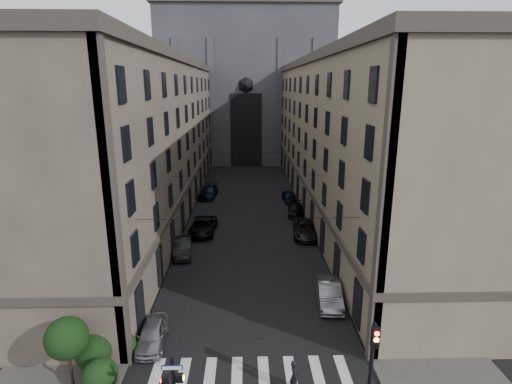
{
  "coord_description": "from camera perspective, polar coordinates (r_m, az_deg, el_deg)",
  "views": [
    {
      "loc": [
        -0.19,
        -13.68,
        15.61
      ],
      "look_at": [
        0.47,
        10.96,
        8.96
      ],
      "focal_mm": 28.0,
      "sensor_mm": 36.0,
      "label": 1
    }
  ],
  "objects": [
    {
      "name": "building_left",
      "position": [
        51.8,
        -16.5,
        7.52
      ],
      "size": [
        13.6,
        60.6,
        18.85
      ],
      "color": "#4A4138",
      "rests_on": "ground"
    },
    {
      "name": "tram_wires",
      "position": [
        50.02,
        -1.31,
        5.46
      ],
      "size": [
        14.0,
        60.0,
        0.43
      ],
      "color": "black",
      "rests_on": "ground"
    },
    {
      "name": "car_right_midnear",
      "position": [
        42.8,
        7.17,
        -5.29
      ],
      "size": [
        3.22,
        6.0,
        1.6
      ],
      "primitive_type": "imported",
      "rotation": [
        0.0,
        0.0,
        -0.1
      ],
      "color": "black",
      "rests_on": "ground"
    },
    {
      "name": "car_right_near",
      "position": [
        30.72,
        10.42,
        -14.05
      ],
      "size": [
        2.09,
        4.89,
        1.57
      ],
      "primitive_type": "imported",
      "rotation": [
        0.0,
        0.0,
        -0.09
      ],
      "color": "slate",
      "rests_on": "ground"
    },
    {
      "name": "car_left_midfar",
      "position": [
        43.71,
        -7.59,
        -4.86
      ],
      "size": [
        2.92,
        5.85,
        1.59
      ],
      "primitive_type": "imported",
      "rotation": [
        0.0,
        0.0,
        -0.05
      ],
      "color": "black",
      "rests_on": "ground"
    },
    {
      "name": "sidewalk_right",
      "position": [
        53.14,
        10.14,
        -2.16
      ],
      "size": [
        7.0,
        80.0,
        0.15
      ],
      "primitive_type": "cube",
      "color": "#383533",
      "rests_on": "ground"
    },
    {
      "name": "shrub_cluster",
      "position": [
        24.75,
        -22.86,
        -20.16
      ],
      "size": [
        3.9,
        4.4,
        3.9
      ],
      "color": "black",
      "rests_on": "sidewalk_left"
    },
    {
      "name": "gothic_tower",
      "position": [
        88.67,
        -1.48,
        16.49
      ],
      "size": [
        35.0,
        23.0,
        58.0
      ],
      "color": "#2D2D33",
      "rests_on": "ground"
    },
    {
      "name": "car_left_near",
      "position": [
        26.96,
        -14.62,
        -19.06
      ],
      "size": [
        1.8,
        4.13,
        1.39
      ],
      "primitive_type": "imported",
      "rotation": [
        0.0,
        0.0,
        0.04
      ],
      "color": "gray",
      "rests_on": "ground"
    },
    {
      "name": "traffic_light_right",
      "position": [
        20.71,
        16.26,
        -22.12
      ],
      "size": [
        0.34,
        0.5,
        5.2
      ],
      "color": "black",
      "rests_on": "ground"
    },
    {
      "name": "building_right",
      "position": [
        51.9,
        13.82,
        7.72
      ],
      "size": [
        13.6,
        60.6,
        18.85
      ],
      "color": "brown",
      "rests_on": "ground"
    },
    {
      "name": "car_left_midnear",
      "position": [
        38.69,
        -10.45,
        -7.73
      ],
      "size": [
        2.2,
        4.86,
        1.55
      ],
      "primitive_type": "imported",
      "rotation": [
        0.0,
        0.0,
        0.12
      ],
      "color": "black",
      "rests_on": "ground"
    },
    {
      "name": "car_left_far",
      "position": [
        57.4,
        -6.82,
        0.02
      ],
      "size": [
        2.68,
        5.65,
        1.59
      ],
      "primitive_type": "imported",
      "rotation": [
        0.0,
        0.0,
        -0.08
      ],
      "color": "black",
      "rests_on": "ground"
    },
    {
      "name": "pedestrian",
      "position": [
        22.94,
        5.49,
        -24.75
      ],
      "size": [
        0.49,
        0.71,
        1.88
      ],
      "primitive_type": "imported",
      "rotation": [
        0.0,
        0.0,
        1.64
      ],
      "color": "black",
      "rests_on": "ground"
    },
    {
      "name": "car_right_midfar",
      "position": [
        49.6,
        5.69,
        -2.52
      ],
      "size": [
        2.47,
        4.83,
        1.34
      ],
      "primitive_type": "imported",
      "rotation": [
        0.0,
        0.0,
        -0.13
      ],
      "color": "black",
      "rests_on": "ground"
    },
    {
      "name": "zebra_crossing",
      "position": [
        24.34,
        -0.81,
        -24.78
      ],
      "size": [
        11.0,
        3.2,
        0.01
      ],
      "primitive_type": "cube",
      "color": "beige",
      "rests_on": "ground"
    },
    {
      "name": "car_right_far",
      "position": [
        55.06,
        4.77,
        -0.68
      ],
      "size": [
        1.97,
        4.23,
        1.4
      ],
      "primitive_type": "imported",
      "rotation": [
        0.0,
        0.0,
        0.08
      ],
      "color": "black",
      "rests_on": "ground"
    },
    {
      "name": "sidewalk_left",
      "position": [
        53.07,
        -12.69,
        -2.32
      ],
      "size": [
        7.0,
        80.0,
        0.15
      ],
      "primitive_type": "cube",
      "color": "#383533",
      "rests_on": "ground"
    }
  ]
}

